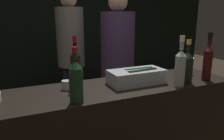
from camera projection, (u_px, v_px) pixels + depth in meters
The scene contains 11 objects.
wall_back_chalkboard at pixel (53, 22), 3.68m from camera, with size 6.40×0.06×2.80m.
ice_bin_with_bottles at pixel (137, 76), 1.68m from camera, with size 0.43×0.21×0.12m.
wine_glass at pixel (189, 65), 1.93m from camera, with size 0.07×0.07×0.12m.
candle_votive at pixel (66, 85), 1.55m from camera, with size 0.06×0.06×0.06m.
red_wine_bottle_black_foil at pixel (208, 61), 1.74m from camera, with size 0.07×0.07×0.39m.
champagne_bottle at pixel (187, 66), 1.67m from camera, with size 0.09×0.09×0.34m.
red_wine_bottle_tall at pixel (76, 66), 1.59m from camera, with size 0.07×0.07×0.37m.
white_wine_bottle at pixel (180, 66), 1.59m from camera, with size 0.08×0.08×0.37m.
red_wine_bottle_burgundy at pixel (76, 80), 1.28m from camera, with size 0.08×0.08×0.34m.
person_in_hoodie at pixel (71, 53), 2.90m from camera, with size 0.36×0.36×1.81m.
person_blond_tee at pixel (117, 62), 2.52m from camera, with size 0.38×0.38×1.75m.
Camera 1 is at (-0.64, -1.14, 1.49)m, focal length 35.00 mm.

